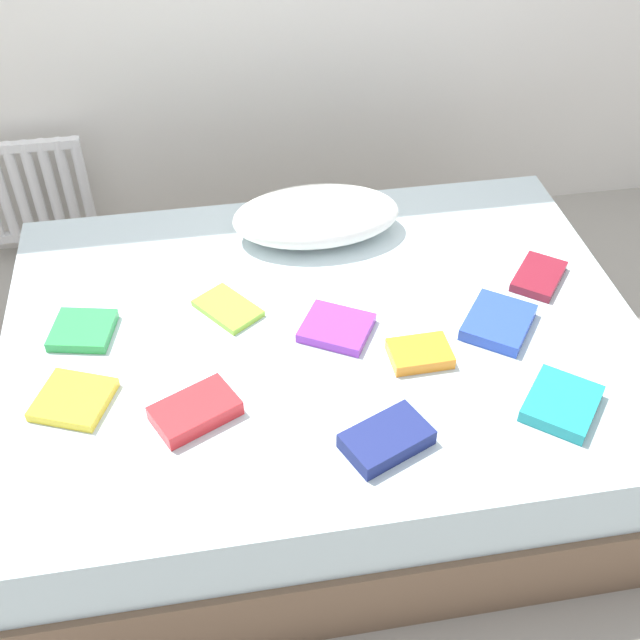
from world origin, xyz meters
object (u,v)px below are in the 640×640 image
object	(u,v)px
textbook_orange	(420,354)
textbook_red	(195,411)
bed	(323,382)
textbook_lime	(228,308)
textbook_navy	(387,439)
textbook_teal	(562,404)
textbook_yellow	(74,399)
radiator	(36,192)
textbook_green	(83,330)
textbook_purple	(337,328)
textbook_maroon	(539,276)
pillow	(316,216)
textbook_blue	(498,322)

from	to	relation	value
textbook_orange	textbook_red	bearing A→B (deg)	-171.32
bed	textbook_lime	bearing A→B (deg)	157.14
textbook_lime	textbook_navy	size ratio (longest dim) A/B	0.90
textbook_teal	textbook_yellow	bearing A→B (deg)	119.01
radiator	textbook_green	distance (m)	1.16
textbook_lime	radiator	bearing A→B (deg)	178.07
textbook_purple	textbook_red	bearing A→B (deg)	-118.20
bed	textbook_maroon	bearing A→B (deg)	7.99
textbook_purple	textbook_green	distance (m)	0.78
textbook_red	textbook_lime	size ratio (longest dim) A/B	1.10
pillow	textbook_teal	size ratio (longest dim) A/B	2.79
textbook_red	textbook_blue	xyz separation A→B (m)	(0.94, 0.21, -0.00)
textbook_navy	textbook_blue	distance (m)	0.60
textbook_maroon	textbook_blue	distance (m)	0.29
pillow	textbook_lime	distance (m)	0.51
pillow	textbook_blue	bearing A→B (deg)	-51.03
textbook_green	textbook_blue	xyz separation A→B (m)	(1.26, -0.18, 0.00)
textbook_orange	pillow	bearing A→B (deg)	104.74
pillow	textbook_lime	size ratio (longest dim) A/B	2.87
textbook_purple	textbook_navy	size ratio (longest dim) A/B	0.89
textbook_navy	textbook_orange	distance (m)	0.35
radiator	textbook_red	world-z (taller)	radiator
textbook_navy	pillow	bearing A→B (deg)	67.63
textbook_yellow	textbook_lime	world-z (taller)	textbook_yellow
radiator	textbook_lime	distance (m)	1.32
pillow	textbook_yellow	distance (m)	1.06
textbook_blue	textbook_lime	bearing A→B (deg)	111.65
bed	pillow	xyz separation A→B (m)	(0.06, 0.49, 0.33)
textbook_lime	bed	bearing A→B (deg)	31.12
textbook_red	textbook_maroon	world-z (taller)	textbook_red
textbook_lime	textbook_maroon	xyz separation A→B (m)	(1.03, -0.02, 0.00)
radiator	textbook_red	size ratio (longest dim) A/B	2.07
pillow	textbook_teal	distance (m)	1.08
textbook_maroon	radiator	bearing A→B (deg)	96.55
bed	textbook_purple	xyz separation A→B (m)	(0.04, -0.03, 0.27)
textbook_yellow	textbook_blue	xyz separation A→B (m)	(1.27, 0.10, 0.01)
textbook_red	textbook_orange	xyz separation A→B (m)	(0.66, 0.12, -0.01)
textbook_purple	textbook_teal	bearing A→B (deg)	-6.86
textbook_orange	textbook_green	distance (m)	1.02
textbook_green	textbook_teal	bearing A→B (deg)	-9.50
textbook_red	textbook_teal	distance (m)	1.01
textbook_lime	textbook_navy	distance (m)	0.72
radiator	textbook_blue	world-z (taller)	radiator
textbook_red	textbook_green	bearing A→B (deg)	103.26
textbook_purple	textbook_lime	size ratio (longest dim) A/B	0.98
textbook_yellow	textbook_green	size ratio (longest dim) A/B	1.08
textbook_orange	bed	bearing A→B (deg)	142.26
textbook_yellow	textbook_red	distance (m)	0.35
textbook_navy	textbook_green	bearing A→B (deg)	120.80
textbook_yellow	textbook_navy	world-z (taller)	textbook_navy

